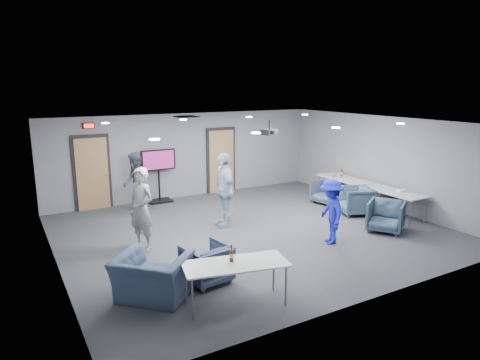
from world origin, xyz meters
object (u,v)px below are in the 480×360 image
person_c (224,190)px  chair_right_b (355,201)px  chair_right_c (386,216)px  table_front_left (236,266)px  person_a (141,209)px  table_right_b (393,193)px  person_b (136,183)px  bottle_right (342,173)px  chair_front_b (153,277)px  bottle_front (231,255)px  chair_right_a (326,192)px  tv_stand (159,173)px  chair_front_a (206,263)px  projector (269,132)px  table_right_a (345,180)px  person_d (331,212)px

person_c → chair_right_b: bearing=84.2°
chair_right_c → table_front_left: size_ratio=0.46×
person_a → table_right_b: (6.72, -1.06, -0.24)m
person_b → bottle_right: 6.37m
table_right_b → chair_front_b: bearing=99.4°
person_b → bottle_front: bearing=6.1°
chair_right_a → tv_stand: tv_stand is taller
chair_front_a → bottle_front: (0.04, -0.90, 0.48)m
projector → table_front_left: bearing=-143.4°
table_right_a → projector: bearing=100.1°
projector → table_right_b: bearing=-35.5°
chair_right_a → chair_right_b: 1.28m
person_b → chair_right_c: 6.80m
chair_right_c → table_right_b: bearing=91.5°
person_d → chair_front_a: bearing=-61.1°
person_d → chair_right_c: size_ratio=1.77×
person_b → table_front_left: (-0.10, -6.00, -0.18)m
chair_right_a → chair_right_c: chair_right_c is taller
chair_front_a → chair_front_b: (-1.06, -0.12, 0.02)m
person_d → chair_front_a: 3.39m
bottle_right → chair_front_a: bearing=-152.6°
chair_right_b → chair_front_a: chair_right_b is taller
table_right_b → tv_stand: (-5.07, 4.66, 0.25)m
chair_front_a → table_right_a: table_right_a is taller
chair_right_a → table_right_a: bearing=72.6°
table_right_a → bottle_right: (0.12, 0.27, 0.15)m
table_front_left → bottle_front: 0.19m
chair_front_b → bottle_front: size_ratio=4.06×
chair_right_c → table_right_b: 1.37m
chair_front_b → bottle_front: bearing=-170.3°
chair_front_a → tv_stand: 5.88m
table_front_left → tv_stand: (1.05, 6.75, 0.25)m
chair_right_c → bottle_front: bottle_front is taller
person_a → bottle_right: (6.84, 1.11, -0.09)m
chair_right_c → bottle_right: 3.20m
chair_right_c → chair_front_a: 5.09m
chair_front_a → bottle_front: size_ratio=2.73×
person_c → chair_front_b: bearing=-36.9°
person_d → chair_right_b: bearing=144.8°
tv_stand → chair_front_b: bearing=-110.3°
chair_right_c → tv_stand: tv_stand is taller
chair_front_a → table_right_a: bearing=-163.3°
chair_right_c → tv_stand: bearing=-176.6°
table_right_b → bottle_front: size_ratio=6.25×
chair_right_c → chair_front_a: size_ratio=1.07×
person_d → chair_right_b: 2.58m
table_right_a → projector: (-3.22, -0.58, 1.72)m
chair_front_b → table_front_left: 1.46m
chair_front_b → bottle_right: (7.36, 3.37, 0.45)m
table_right_a → tv_stand: (-5.07, 2.76, 0.25)m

